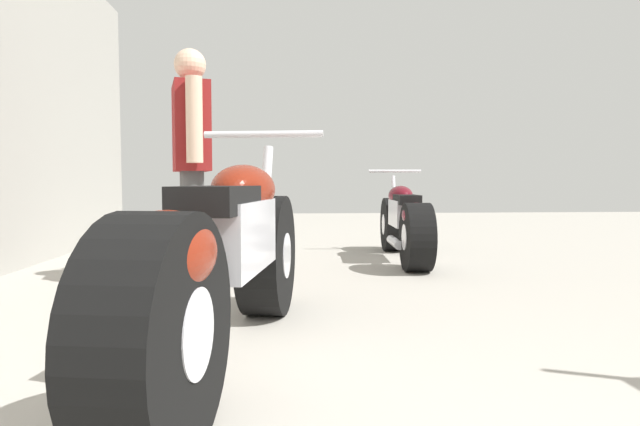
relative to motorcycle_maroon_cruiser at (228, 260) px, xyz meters
name	(u,v)px	position (x,y,z in m)	size (l,w,h in m)	color
ground_plane	(349,295)	(0.70, 1.30, -0.44)	(18.54, 18.54, 0.00)	#A8A399
motorcycle_maroon_cruiser	(228,260)	(0.00, 0.00, 0.00)	(0.76, 2.28, 1.06)	black
motorcycle_black_naked	(404,223)	(1.44, 2.83, -0.07)	(0.58, 1.96, 0.91)	black
mechanic_in_blue	(191,152)	(-0.45, 1.81, 0.56)	(0.36, 0.71, 1.77)	#4C4C4C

